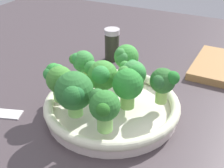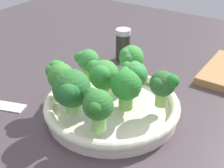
# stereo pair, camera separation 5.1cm
# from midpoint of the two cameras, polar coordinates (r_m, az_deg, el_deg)

# --- Properties ---
(ground_plane) EXTENTS (1.30, 1.30, 0.03)m
(ground_plane) POSITION_cam_midpoint_polar(r_m,az_deg,el_deg) (0.53, -0.19, -7.92)
(ground_plane) COLOR #42383C
(bowl) EXTENTS (0.23, 0.23, 0.03)m
(bowl) POSITION_cam_midpoint_polar(r_m,az_deg,el_deg) (0.53, 2.74, -4.26)
(bowl) COLOR white
(bowl) RESTS_ON ground_plane
(broccoli_floret_0) EXTENTS (0.05, 0.06, 0.07)m
(broccoli_floret_0) POSITION_cam_midpoint_polar(r_m,az_deg,el_deg) (0.48, 5.81, -0.19)
(broccoli_floret_0) COLOR #82BF56
(broccoli_floret_0) RESTS_ON bowl
(broccoli_floret_1) EXTENTS (0.05, 0.05, 0.06)m
(broccoli_floret_1) POSITION_cam_midpoint_polar(r_m,az_deg,el_deg) (0.52, 6.74, 1.64)
(broccoli_floret_1) COLOR #76B750
(broccoli_floret_1) RESTS_ON bowl
(broccoli_floret_2) EXTENTS (0.06, 0.06, 0.06)m
(broccoli_floret_2) POSITION_cam_midpoint_polar(r_m,az_deg,el_deg) (0.52, 1.04, 1.68)
(broccoli_floret_2) COLOR #82B152
(broccoli_floret_2) RESTS_ON bowl
(broccoli_floret_3) EXTENTS (0.05, 0.05, 0.06)m
(broccoli_floret_3) POSITION_cam_midpoint_polar(r_m,az_deg,el_deg) (0.43, 0.59, -4.21)
(broccoli_floret_3) COLOR #82C660
(broccoli_floret_3) RESTS_ON bowl
(broccoli_floret_4) EXTENTS (0.04, 0.04, 0.06)m
(broccoli_floret_4) POSITION_cam_midpoint_polar(r_m,az_deg,el_deg) (0.57, -2.16, 4.22)
(broccoli_floret_4) COLOR #83BE53
(broccoli_floret_4) RESTS_ON bowl
(broccoli_floret_5) EXTENTS (0.06, 0.07, 0.07)m
(broccoli_floret_5) POSITION_cam_midpoint_polar(r_m,az_deg,el_deg) (0.47, -4.49, -1.18)
(broccoli_floret_5) COLOR #7DBF5E
(broccoli_floret_5) RESTS_ON bowl
(broccoli_floret_6) EXTENTS (0.05, 0.05, 0.06)m
(broccoli_floret_6) POSITION_cam_midpoint_polar(r_m,az_deg,el_deg) (0.50, 12.29, -0.14)
(broccoli_floret_6) COLOR #A3D367
(broccoli_floret_6) RESTS_ON bowl
(broccoli_floret_7) EXTENTS (0.05, 0.05, 0.06)m
(broccoli_floret_7) POSITION_cam_midpoint_polar(r_m,az_deg,el_deg) (0.52, -6.90, 1.50)
(broccoli_floret_7) COLOR #87CD64
(broccoli_floret_7) RESTS_ON bowl
(broccoli_floret_8) EXTENTS (0.05, 0.05, 0.06)m
(broccoli_floret_8) POSITION_cam_midpoint_polar(r_m,az_deg,el_deg) (0.57, 6.22, 4.45)
(broccoli_floret_8) COLOR #90D46F
(broccoli_floret_8) RESTS_ON bowl
(pepper_shaker) EXTENTS (0.04, 0.04, 0.08)m
(pepper_shaker) POSITION_cam_midpoint_polar(r_m,az_deg,el_deg) (0.71, 4.11, 7.26)
(pepper_shaker) COLOR #292E1F
(pepper_shaker) RESTS_ON ground_plane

